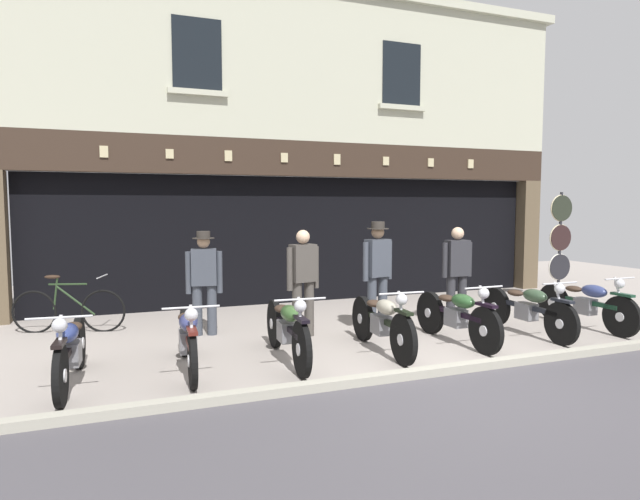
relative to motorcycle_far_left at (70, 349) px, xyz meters
The scene contains 16 objects.
ground 4.80m from the motorcycle_far_left, 27.29° to the right, with size 23.76×22.00×0.18m.
shop_facade 7.30m from the motorcycle_far_left, 53.74° to the left, with size 12.06×4.42×6.44m.
motorcycle_far_left is the anchor object (origin of this frame).
motorcycle_left 1.30m from the motorcycle_far_left, ahead, with size 0.62×2.00×0.91m.
motorcycle_center_left 2.55m from the motorcycle_far_left, ahead, with size 0.62×2.12×0.94m.
motorcycle_center 3.89m from the motorcycle_far_left, ahead, with size 0.62×2.01×0.93m.
motorcycle_center_right 5.12m from the motorcycle_far_left, ahead, with size 0.62×1.99×0.93m.
motorcycle_right 6.48m from the motorcycle_far_left, ahead, with size 0.62×2.07×0.91m.
motorcycle_far_right 7.67m from the motorcycle_far_left, ahead, with size 0.62×1.98×0.92m.
salesman_left 2.63m from the motorcycle_far_left, 46.50° to the left, with size 0.55×0.33×1.62m.
shopkeeper_center 3.43m from the motorcycle_far_left, 21.11° to the left, with size 0.55×0.30×1.64m.
salesman_right 4.56m from the motorcycle_far_left, 14.31° to the left, with size 0.55×0.34×1.76m.
assistant_far_right 6.03m from the motorcycle_far_left, 10.90° to the left, with size 0.56×0.25×1.65m.
tyre_sign_pole 9.58m from the motorcycle_far_left, 13.71° to the left, with size 0.56×0.06×2.29m.
advert_board_near 5.02m from the motorcycle_far_left, 60.74° to the left, with size 0.69×0.03×1.09m.
leaning_bicycle 2.85m from the motorcycle_far_left, 94.27° to the left, with size 1.70×0.66×0.94m.
Camera 1 is at (-3.77, -5.29, 2.01)m, focal length 30.36 mm.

